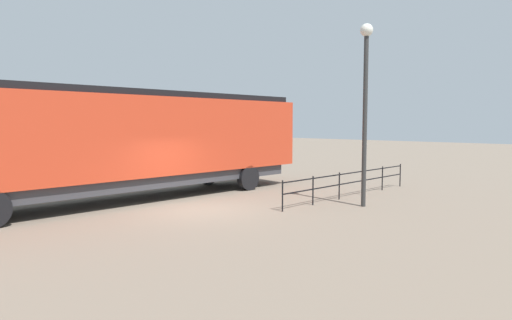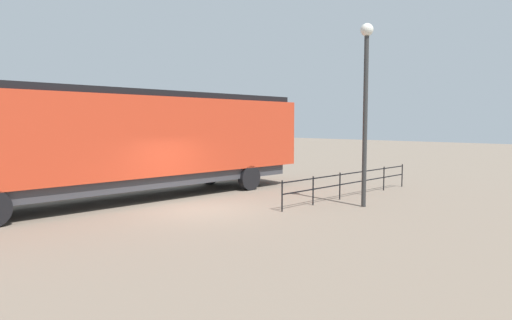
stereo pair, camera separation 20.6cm
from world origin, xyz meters
name	(u,v)px [view 1 (the left image)]	position (x,y,z in m)	size (l,w,h in m)	color
ground_plane	(199,210)	(0.00, 0.00, 0.00)	(120.00, 120.00, 0.00)	#756656
locomotive	(140,139)	(-3.42, -0.15, 2.34)	(3.08, 15.93, 4.17)	red
lamp_post	(365,89)	(3.68, 4.48, 4.14)	(0.44, 0.44, 6.38)	#2D2D2D
platform_fence	(351,180)	(2.23, 5.96, 0.68)	(0.05, 8.45, 1.05)	black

